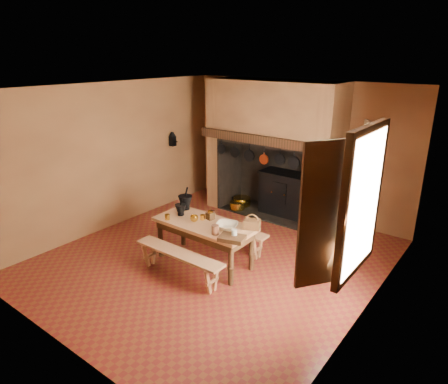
# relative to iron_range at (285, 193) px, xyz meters

# --- Properties ---
(floor) EXTENTS (5.50, 5.50, 0.00)m
(floor) POSITION_rel_iron_range_xyz_m (0.04, -2.45, -0.48)
(floor) COLOR #622D17
(floor) RESTS_ON ground
(ceiling) EXTENTS (5.50, 5.50, 0.00)m
(ceiling) POSITION_rel_iron_range_xyz_m (0.04, -2.45, 2.32)
(ceiling) COLOR silver
(ceiling) RESTS_ON back_wall
(back_wall) EXTENTS (5.00, 0.02, 2.80)m
(back_wall) POSITION_rel_iron_range_xyz_m (0.04, 0.30, 0.92)
(back_wall) COLOR olive
(back_wall) RESTS_ON floor
(wall_left) EXTENTS (0.02, 5.50, 2.80)m
(wall_left) POSITION_rel_iron_range_xyz_m (-2.46, -2.45, 0.92)
(wall_left) COLOR olive
(wall_left) RESTS_ON floor
(wall_right) EXTENTS (0.02, 5.50, 2.80)m
(wall_right) POSITION_rel_iron_range_xyz_m (2.54, -2.45, 0.92)
(wall_right) COLOR olive
(wall_right) RESTS_ON floor
(wall_front) EXTENTS (5.00, 0.02, 2.80)m
(wall_front) POSITION_rel_iron_range_xyz_m (0.04, -5.20, 0.92)
(wall_front) COLOR olive
(wall_front) RESTS_ON floor
(chimney_breast) EXTENTS (2.95, 0.96, 2.80)m
(chimney_breast) POSITION_rel_iron_range_xyz_m (-0.26, -0.14, 1.33)
(chimney_breast) COLOR olive
(chimney_breast) RESTS_ON floor
(iron_range) EXTENTS (1.12, 0.55, 1.60)m
(iron_range) POSITION_rel_iron_range_xyz_m (0.00, 0.00, 0.00)
(iron_range) COLOR black
(iron_range) RESTS_ON floor
(hearth_pans) EXTENTS (0.51, 0.62, 0.20)m
(hearth_pans) POSITION_rel_iron_range_xyz_m (-1.01, -0.23, -0.39)
(hearth_pans) COLOR gold
(hearth_pans) RESTS_ON floor
(hanging_pans) EXTENTS (1.92, 0.29, 0.27)m
(hanging_pans) POSITION_rel_iron_range_xyz_m (-0.30, -0.64, 0.88)
(hanging_pans) COLOR black
(hanging_pans) RESTS_ON chimney_breast
(onion_string) EXTENTS (0.12, 0.10, 0.46)m
(onion_string) POSITION_rel_iron_range_xyz_m (1.04, -0.66, 0.85)
(onion_string) COLOR #A66A1E
(onion_string) RESTS_ON chimney_breast
(herb_bunch) EXTENTS (0.20, 0.20, 0.35)m
(herb_bunch) POSITION_rel_iron_range_xyz_m (1.22, -0.66, 0.90)
(herb_bunch) COLOR #5E6B32
(herb_bunch) RESTS_ON chimney_breast
(window) EXTENTS (0.39, 1.75, 1.76)m
(window) POSITION_rel_iron_range_xyz_m (2.39, -2.85, 1.22)
(window) COLOR white
(window) RESTS_ON wall_right
(wall_coffee_mill) EXTENTS (0.23, 0.16, 0.31)m
(wall_coffee_mill) POSITION_rel_iron_range_xyz_m (-2.38, -0.90, 1.03)
(wall_coffee_mill) COLOR black
(wall_coffee_mill) RESTS_ON wall_left
(work_table) EXTENTS (1.67, 0.74, 0.72)m
(work_table) POSITION_rel_iron_range_xyz_m (-0.00, -2.65, 0.12)
(work_table) COLOR #AD7E4F
(work_table) RESTS_ON floor
(bench_front) EXTENTS (1.59, 0.28, 0.45)m
(bench_front) POSITION_rel_iron_range_xyz_m (-0.00, -3.26, -0.15)
(bench_front) COLOR #AD7E4F
(bench_front) RESTS_ON floor
(bench_back) EXTENTS (1.53, 0.27, 0.43)m
(bench_back) POSITION_rel_iron_range_xyz_m (-0.00, -2.01, -0.16)
(bench_back) COLOR #AD7E4F
(bench_back) RESTS_ON floor
(mortar_large) EXTENTS (0.25, 0.25, 0.42)m
(mortar_large) POSITION_rel_iron_range_xyz_m (-0.63, -2.41, 0.38)
(mortar_large) COLOR black
(mortar_large) RESTS_ON work_table
(mortar_small) EXTENTS (0.19, 0.19, 0.32)m
(mortar_small) POSITION_rel_iron_range_xyz_m (-0.51, -2.65, 0.34)
(mortar_small) COLOR black
(mortar_small) RESTS_ON work_table
(coffee_grinder) EXTENTS (0.17, 0.14, 0.18)m
(coffee_grinder) POSITION_rel_iron_range_xyz_m (-0.01, -2.48, 0.31)
(coffee_grinder) COLOR #342210
(coffee_grinder) RESTS_ON work_table
(brass_mug_a) EXTENTS (0.10, 0.10, 0.09)m
(brass_mug_a) POSITION_rel_iron_range_xyz_m (-0.56, -2.92, 0.28)
(brass_mug_a) COLOR gold
(brass_mug_a) RESTS_ON work_table
(brass_mug_b) EXTENTS (0.09, 0.09, 0.08)m
(brass_mug_b) POSITION_rel_iron_range_xyz_m (-0.10, -2.58, 0.28)
(brass_mug_b) COLOR gold
(brass_mug_b) RESTS_ON work_table
(mixing_bowl) EXTENTS (0.45, 0.45, 0.08)m
(mixing_bowl) POSITION_rel_iron_range_xyz_m (0.42, -2.60, 0.28)
(mixing_bowl) COLOR #BAAE8F
(mixing_bowl) RESTS_ON work_table
(stoneware_crock) EXTENTS (0.15, 0.15, 0.15)m
(stoneware_crock) POSITION_rel_iron_range_xyz_m (0.41, -2.88, 0.31)
(stoneware_crock) COLOR brown
(stoneware_crock) RESTS_ON work_table
(glass_jar) EXTENTS (0.10, 0.10, 0.15)m
(glass_jar) POSITION_rel_iron_range_xyz_m (0.73, -2.84, 0.31)
(glass_jar) COLOR beige
(glass_jar) RESTS_ON work_table
(wicker_basket) EXTENTS (0.30, 0.27, 0.24)m
(wicker_basket) POSITION_rel_iron_range_xyz_m (0.73, -2.38, 0.32)
(wicker_basket) COLOR #4E2917
(wicker_basket) RESTS_ON work_table
(wooden_tray) EXTENTS (0.42, 0.35, 0.06)m
(wooden_tray) POSITION_rel_iron_range_xyz_m (0.73, -2.90, 0.27)
(wooden_tray) COLOR #342210
(wooden_tray) RESTS_ON work_table
(brass_cup) EXTENTS (0.14, 0.14, 0.10)m
(brass_cup) POSITION_rel_iron_range_xyz_m (-0.16, -2.72, 0.29)
(brass_cup) COLOR gold
(brass_cup) RESTS_ON work_table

